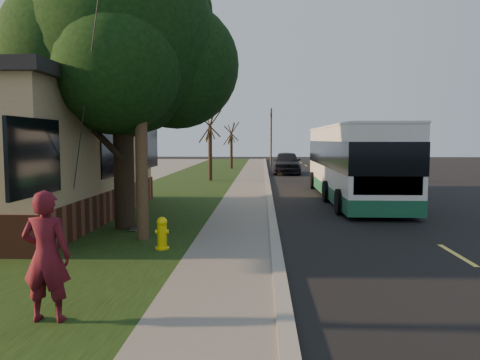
# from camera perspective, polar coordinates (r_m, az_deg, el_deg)

# --- Properties ---
(ground) EXTENTS (120.00, 120.00, 0.00)m
(ground) POSITION_cam_1_polar(r_m,az_deg,el_deg) (10.72, 4.44, -8.89)
(ground) COLOR black
(ground) RESTS_ON ground
(road) EXTENTS (8.00, 80.00, 0.01)m
(road) POSITION_cam_1_polar(r_m,az_deg,el_deg) (21.01, 14.59, -2.20)
(road) COLOR black
(road) RESTS_ON ground
(curb) EXTENTS (0.25, 80.00, 0.12)m
(curb) POSITION_cam_1_polar(r_m,az_deg,el_deg) (20.56, 3.62, -2.05)
(curb) COLOR gray
(curb) RESTS_ON ground
(sidewalk) EXTENTS (2.00, 80.00, 0.08)m
(sidewalk) POSITION_cam_1_polar(r_m,az_deg,el_deg) (20.57, 0.83, -2.10)
(sidewalk) COLOR slate
(sidewalk) RESTS_ON ground
(grass_verge) EXTENTS (5.00, 80.00, 0.07)m
(grass_verge) POSITION_cam_1_polar(r_m,az_deg,el_deg) (20.98, -8.78, -2.03)
(grass_verge) COLOR black
(grass_verge) RESTS_ON ground
(fire_hydrant) EXTENTS (0.32, 0.32, 0.74)m
(fire_hydrant) POSITION_cam_1_polar(r_m,az_deg,el_deg) (10.86, -9.48, -6.42)
(fire_hydrant) COLOR yellow
(fire_hydrant) RESTS_ON grass_verge
(utility_pole) EXTENTS (2.86, 3.21, 9.07)m
(utility_pole) POSITION_cam_1_polar(r_m,az_deg,el_deg) (11.96, -12.15, 14.81)
(utility_pole) COLOR #473321
(utility_pole) RESTS_ON ground
(leafy_tree) EXTENTS (6.30, 6.00, 7.80)m
(leafy_tree) POSITION_cam_1_polar(r_m,az_deg,el_deg) (13.86, -13.97, 15.65)
(leafy_tree) COLOR black
(leafy_tree) RESTS_ON grass_verge
(bare_tree_near) EXTENTS (1.38, 1.21, 4.31)m
(bare_tree_near) POSITION_cam_1_polar(r_m,az_deg,el_deg) (28.58, -3.66, 4.11)
(bare_tree_near) COLOR black
(bare_tree_near) RESTS_ON grass_verge
(bare_tree_far) EXTENTS (1.38, 1.21, 4.03)m
(bare_tree_far) POSITION_cam_1_polar(r_m,az_deg,el_deg) (40.50, -1.06, 4.15)
(bare_tree_far) COLOR black
(bare_tree_far) RESTS_ON grass_verge
(traffic_signal) EXTENTS (0.18, 0.22, 5.50)m
(traffic_signal) POSITION_cam_1_polar(r_m,az_deg,el_deg) (44.42, 3.81, 5.71)
(traffic_signal) COLOR #2D2D30
(traffic_signal) RESTS_ON ground
(transit_bus) EXTENTS (2.67, 11.57, 3.13)m
(transit_bus) POSITION_cam_1_polar(r_m,az_deg,el_deg) (20.54, 13.54, 2.32)
(transit_bus) COLOR silver
(transit_bus) RESTS_ON ground
(skateboarder) EXTENTS (0.67, 0.45, 1.81)m
(skateboarder) POSITION_cam_1_polar(r_m,az_deg,el_deg) (6.97, -22.55, -8.58)
(skateboarder) COLOR #4F0F1B
(skateboarder) RESTS_ON grass_verge
(skateboard_main) EXTENTS (0.27, 0.93, 0.09)m
(skateboard_main) POSITION_cam_1_polar(r_m,az_deg,el_deg) (13.46, -12.60, -5.56)
(skateboard_main) COLOR black
(skateboard_main) RESTS_ON grass_verge
(dumpster) EXTENTS (1.50, 1.30, 1.14)m
(dumpster) POSITION_cam_1_polar(r_m,az_deg,el_deg) (19.30, -25.31, -1.33)
(dumpster) COLOR #13321A
(dumpster) RESTS_ON building_lot
(distant_car) EXTENTS (2.19, 5.06, 1.70)m
(distant_car) POSITION_cam_1_polar(r_m,az_deg,el_deg) (35.13, 5.71, 2.13)
(distant_car) COLOR black
(distant_car) RESTS_ON ground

